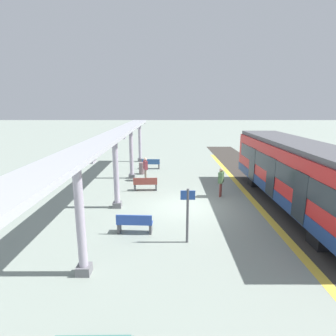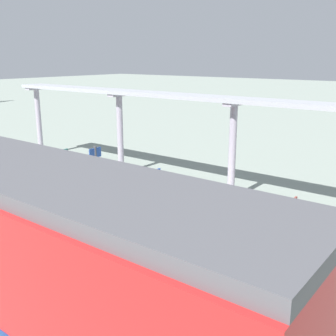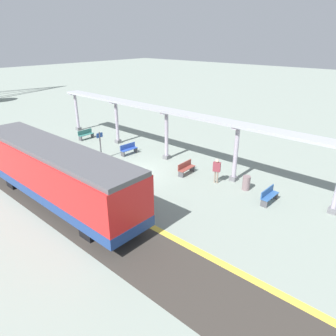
{
  "view_description": "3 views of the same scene",
  "coord_description": "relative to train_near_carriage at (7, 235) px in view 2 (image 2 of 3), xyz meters",
  "views": [
    {
      "loc": [
        0.93,
        13.7,
        5.27
      ],
      "look_at": [
        0.94,
        -3.87,
        1.24
      ],
      "focal_mm": 29.23,
      "sensor_mm": 36.0,
      "label": 1
    },
    {
      "loc": [
        -9.75,
        -7.28,
        5.36
      ],
      "look_at": [
        1.19,
        1.23,
        1.59
      ],
      "focal_mm": 43.91,
      "sensor_mm": 36.0,
      "label": 2
    },
    {
      "loc": [
        -13.16,
        -14.92,
        8.89
      ],
      "look_at": [
        -1.28,
        -4.42,
        2.06
      ],
      "focal_mm": 32.79,
      "sensor_mm": 36.0,
      "label": 3
    }
  ],
  "objects": [
    {
      "name": "platform_info_sign",
      "position": [
        5.84,
        3.76,
        -0.5
      ],
      "size": [
        0.56,
        0.1,
        2.2
      ],
      "color": "#4C4C51",
      "rests_on": "ground"
    },
    {
      "name": "train_near_carriage",
      "position": [
        0.0,
        0.0,
        0.0
      ],
      "size": [
        2.65,
        12.76,
        3.48
      ],
      "color": "red",
      "rests_on": "ground"
    },
    {
      "name": "bench_far_end",
      "position": [
        8.06,
        9.03,
        -1.39
      ],
      "size": [
        1.51,
        0.46,
        0.86
      ],
      "color": "#37756E",
      "rests_on": "ground"
    },
    {
      "name": "canopy_beam",
      "position": [
        9.28,
        -0.05,
        2.01
      ],
      "size": [
        1.2,
        25.05,
        0.16
      ],
      "primitive_type": "cube",
      "color": "#A8AAB2",
      "rests_on": "canopy_pillar_nearest"
    },
    {
      "name": "bench_mid_platform",
      "position": [
        8.03,
        -2.95,
        -1.39
      ],
      "size": [
        1.52,
        0.51,
        0.86
      ],
      "color": "brown",
      "rests_on": "ground"
    },
    {
      "name": "trackbed",
      "position": [
        -0.01,
        -0.08,
        -1.83
      ],
      "size": [
        3.2,
        43.43,
        0.01
      ],
      "primitive_type": "cube",
      "color": "#38332D",
      "rests_on": "ground"
    },
    {
      "name": "canopy_pillar_fourth",
      "position": [
        9.28,
        5.84,
        0.08
      ],
      "size": [
        1.1,
        0.44,
        3.76
      ],
      "color": "slate",
      "rests_on": "ground"
    },
    {
      "name": "tactile_edge_strip",
      "position": [
        1.78,
        -0.08,
        -1.83
      ],
      "size": [
        0.37,
        31.43,
        0.01
      ],
      "primitive_type": "cube",
      "color": "gold",
      "rests_on": "ground"
    },
    {
      "name": "bench_near_end",
      "position": [
        8.0,
        2.98,
        -1.39
      ],
      "size": [
        1.52,
        0.51,
        0.86
      ],
      "color": "#2B4BA6",
      "rests_on": "ground"
    },
    {
      "name": "ground_plane",
      "position": [
        5.66,
        -0.08,
        -1.83
      ],
      "size": [
        176.0,
        176.0,
        0.0
      ],
      "primitive_type": "plane",
      "color": "gray"
    },
    {
      "name": "passenger_waiting_near_edge",
      "position": [
        3.5,
        -1.78,
        -0.75
      ],
      "size": [
        0.42,
        0.55,
        1.73
      ],
      "color": "brown",
      "rests_on": "ground"
    },
    {
      "name": "canopy_pillar_fifth",
      "position": [
        9.28,
        12.07,
        0.08
      ],
      "size": [
        1.1,
        0.44,
        3.76
      ],
      "color": "slate",
      "rests_on": "ground"
    },
    {
      "name": "canopy_pillar_third",
      "position": [
        9.28,
        -0.02,
        0.08
      ],
      "size": [
        1.1,
        0.44,
        3.76
      ],
      "color": "slate",
      "rests_on": "ground"
    }
  ]
}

